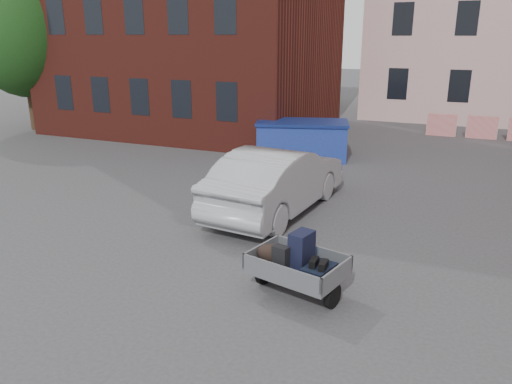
% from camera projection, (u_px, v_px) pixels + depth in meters
% --- Properties ---
extents(ground, '(120.00, 120.00, 0.00)m').
position_uv_depth(ground, '(273.00, 251.00, 10.76)').
color(ground, '#38383A').
rests_on(ground, ground).
extents(far_building, '(6.00, 6.00, 8.00)m').
position_uv_depth(far_building, '(126.00, 41.00, 36.31)').
color(far_building, maroon).
rests_on(far_building, ground).
extents(tree, '(5.28, 5.28, 8.30)m').
position_uv_depth(tree, '(22.00, 18.00, 23.06)').
color(tree, '#3D2B1C').
rests_on(tree, ground).
extents(barriers, '(4.70, 0.18, 1.00)m').
position_uv_depth(barriers, '(482.00, 127.00, 22.22)').
color(barriers, red).
rests_on(barriers, ground).
extents(trailer, '(1.82, 1.95, 1.20)m').
position_uv_depth(trailer, '(297.00, 264.00, 8.76)').
color(trailer, black).
rests_on(trailer, ground).
extents(dumpster, '(3.70, 2.59, 1.40)m').
position_uv_depth(dumpster, '(302.00, 140.00, 18.61)').
color(dumpster, '#20389C').
rests_on(dumpster, ground).
extents(silver_car, '(2.29, 5.31, 1.70)m').
position_uv_depth(silver_car, '(277.00, 180.00, 12.95)').
color(silver_car, '#A0A2A7').
rests_on(silver_car, ground).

